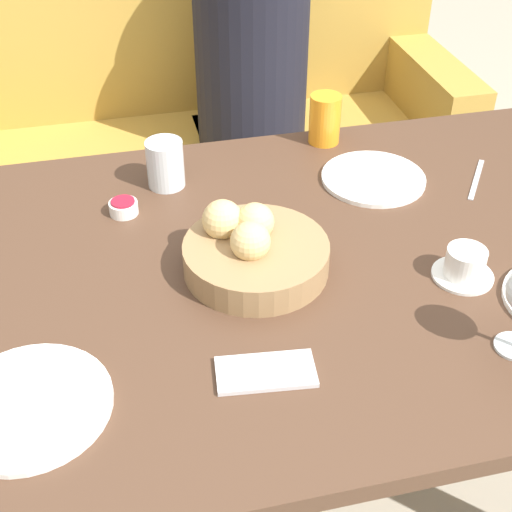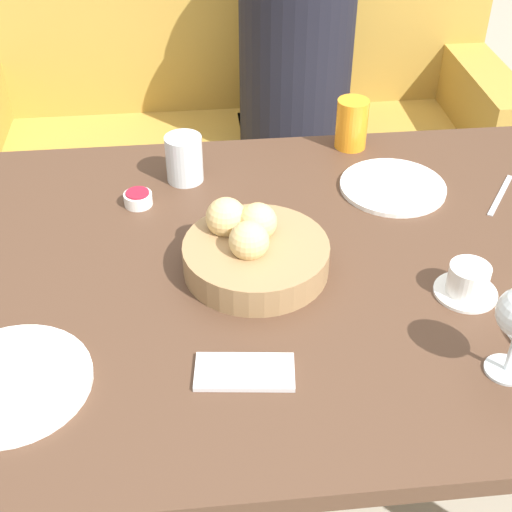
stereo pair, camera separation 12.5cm
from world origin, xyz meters
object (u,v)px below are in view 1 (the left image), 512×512
object	(u,v)px
plate_far_center	(373,178)
seated_person	(252,123)
knife_silver	(476,179)
plate_near_left	(29,405)
couch	(190,158)
jam_bowl_berry	(124,207)
juice_glass	(325,119)
coffee_cup	(465,265)
cell_phone	(266,372)
bread_basket	(253,250)
water_tumbler	(165,164)

from	to	relation	value
plate_far_center	seated_person	bearing A→B (deg)	96.28
knife_silver	plate_near_left	bearing A→B (deg)	-155.14
couch	jam_bowl_berry	size ratio (longest dim) A/B	30.56
plate_near_left	jam_bowl_berry	xyz separation A→B (m)	(0.18, 0.47, 0.01)
juice_glass	coffee_cup	bearing A→B (deg)	-80.51
plate_near_left	coffee_cup	world-z (taller)	coffee_cup
couch	seated_person	xyz separation A→B (m)	(0.18, -0.15, 0.19)
jam_bowl_berry	cell_phone	size ratio (longest dim) A/B	0.36
bread_basket	coffee_cup	world-z (taller)	bread_basket
water_tumbler	jam_bowl_berry	distance (m)	0.14
coffee_cup	juice_glass	bearing A→B (deg)	99.49
water_tumbler	jam_bowl_berry	bearing A→B (deg)	-138.08
plate_far_center	cell_phone	size ratio (longest dim) A/B	1.40
coffee_cup	cell_phone	bearing A→B (deg)	-159.70
couch	plate_far_center	distance (m)	1.06
plate_near_left	jam_bowl_berry	world-z (taller)	jam_bowl_berry
juice_glass	seated_person	bearing A→B (deg)	93.38
couch	juice_glass	world-z (taller)	couch
bread_basket	coffee_cup	xyz separation A→B (m)	(0.35, -0.11, -0.01)
couch	plate_near_left	distance (m)	1.53
plate_far_center	water_tumbler	world-z (taller)	water_tumbler
bread_basket	plate_near_left	distance (m)	0.46
couch	knife_silver	world-z (taller)	couch
water_tumbler	jam_bowl_berry	xyz separation A→B (m)	(-0.10, -0.09, -0.04)
couch	water_tumbler	xyz separation A→B (m)	(-0.16, -0.85, 0.48)
plate_far_center	knife_silver	bearing A→B (deg)	-12.80
jam_bowl_berry	knife_silver	size ratio (longest dim) A/B	0.39
plate_far_center	water_tumbler	size ratio (longest dim) A/B	2.19
bread_basket	coffee_cup	size ratio (longest dim) A/B	2.39
plate_near_left	cell_phone	xyz separation A→B (m)	(0.35, -0.01, -0.00)
plate_near_left	knife_silver	distance (m)	1.01
bread_basket	plate_near_left	xyz separation A→B (m)	(-0.38, -0.24, -0.03)
bread_basket	water_tumbler	xyz separation A→B (m)	(-0.11, 0.31, 0.01)
jam_bowl_berry	bread_basket	bearing A→B (deg)	-47.37
water_tumbler	jam_bowl_berry	size ratio (longest dim) A/B	1.76
plate_far_center	juice_glass	distance (m)	0.20
seated_person	knife_silver	world-z (taller)	seated_person
seated_person	jam_bowl_berry	size ratio (longest dim) A/B	20.98
couch	coffee_cup	bearing A→B (deg)	-76.44
plate_near_left	plate_far_center	size ratio (longest dim) A/B	1.09
couch	coffee_cup	size ratio (longest dim) A/B	16.12
juice_glass	couch	bearing A→B (deg)	106.38
plate_far_center	jam_bowl_berry	xyz separation A→B (m)	(-0.53, -0.00, 0.01)
seated_person	plate_near_left	bearing A→B (deg)	-116.14
couch	coffee_cup	world-z (taller)	couch
bread_basket	plate_far_center	distance (m)	0.39
seated_person	juice_glass	xyz separation A→B (m)	(0.03, -0.59, 0.30)
plate_near_left	water_tumbler	world-z (taller)	water_tumbler
seated_person	jam_bowl_berry	distance (m)	0.94
bread_basket	jam_bowl_berry	xyz separation A→B (m)	(-0.21, 0.23, -0.02)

